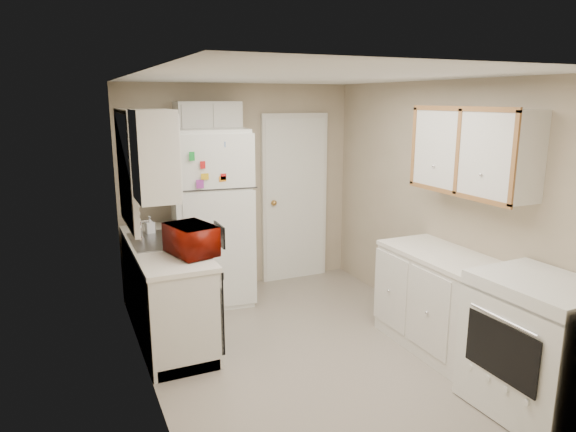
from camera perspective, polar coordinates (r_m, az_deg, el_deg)
name	(u,v)px	position (r m, az deg, el deg)	size (l,w,h in m)	color
floor	(311,351)	(4.80, 2.52, -14.75)	(3.80, 3.80, 0.00)	#AEA394
ceiling	(313,77)	(4.26, 2.84, 15.20)	(3.80, 3.80, 0.00)	white
wall_left	(144,240)	(3.97, -15.73, -2.61)	(3.80, 3.80, 0.00)	tan
wall_right	(442,208)	(5.15, 16.74, 0.83)	(3.80, 3.80, 0.00)	tan
wall_back	(240,188)	(6.10, -5.38, 3.14)	(2.80, 2.80, 0.00)	tan
wall_front	(475,300)	(2.89, 20.06, -8.78)	(2.80, 2.80, 0.00)	tan
left_counter	(166,289)	(5.09, -13.39, -7.92)	(0.60, 1.80, 0.90)	silver
dishwasher	(213,303)	(4.59, -8.36, -9.51)	(0.03, 0.58, 0.72)	black
sink	(161,244)	(5.10, -13.95, -3.04)	(0.54, 0.74, 0.16)	gray
microwave	(192,238)	(4.53, -10.66, -2.39)	(0.27, 0.48, 0.32)	maroon
soap_bottle	(150,224)	(5.33, -15.11, -0.87)	(0.08, 0.08, 0.18)	white
window_blinds	(127,169)	(4.92, -17.41, 4.98)	(0.10, 0.98, 1.08)	silver
upper_cabinet_left	(154,156)	(4.09, -14.62, 6.49)	(0.30, 0.45, 0.70)	silver
refrigerator	(210,216)	(5.71, -8.65, -0.04)	(0.79, 0.77, 1.93)	white
cabinet_over_fridge	(208,120)	(5.76, -8.89, 10.48)	(0.70, 0.30, 0.40)	silver
interior_door	(295,199)	(6.35, 0.76, 1.93)	(0.86, 0.06, 2.08)	white
right_counter	(472,318)	(4.61, 19.79, -10.59)	(0.60, 2.00, 0.90)	silver
stove	(536,346)	(4.16, 25.81, -12.91)	(0.68, 0.84, 1.02)	white
upper_cabinet_right	(473,151)	(4.59, 19.86, 6.80)	(0.30, 1.20, 0.70)	silver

